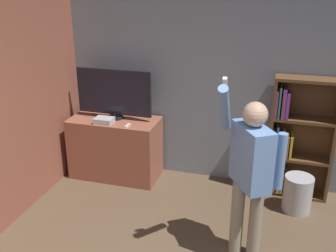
# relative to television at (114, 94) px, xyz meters

# --- Properties ---
(wall_back) EXTENTS (6.13, 0.09, 2.70)m
(wall_back) POSITION_rel_television_xyz_m (1.37, 0.33, 0.16)
(wall_back) COLOR gray
(wall_back) RESTS_ON ground_plane
(wall_side_brick) EXTENTS (0.06, 4.61, 2.70)m
(wall_side_brick) POSITION_rel_television_xyz_m (-0.73, -1.21, 0.16)
(wall_side_brick) COLOR #93513D
(wall_side_brick) RESTS_ON ground_plane
(tv_ledge) EXTENTS (1.20, 0.59, 0.84)m
(tv_ledge) POSITION_rel_television_xyz_m (-0.00, -0.04, -0.77)
(tv_ledge) COLOR #93513D
(tv_ledge) RESTS_ON ground_plane
(television) EXTENTS (1.03, 0.22, 0.67)m
(television) POSITION_rel_television_xyz_m (0.00, 0.00, 0.00)
(television) COLOR black
(television) RESTS_ON tv_ledge
(game_console) EXTENTS (0.24, 0.18, 0.08)m
(game_console) POSITION_rel_television_xyz_m (-0.06, -0.22, -0.31)
(game_console) COLOR silver
(game_console) RESTS_ON tv_ledge
(remote_loose) EXTENTS (0.04, 0.14, 0.02)m
(remote_loose) POSITION_rel_television_xyz_m (0.28, -0.24, -0.34)
(remote_loose) COLOR white
(remote_loose) RESTS_ON tv_ledge
(bookshelf) EXTENTS (0.77, 0.28, 1.54)m
(bookshelf) POSITION_rel_television_xyz_m (2.34, 0.15, -0.46)
(bookshelf) COLOR brown
(bookshelf) RESTS_ON ground_plane
(person) EXTENTS (0.61, 0.56, 1.88)m
(person) POSITION_rel_television_xyz_m (1.91, -1.23, -0.20)
(person) COLOR gray
(person) RESTS_ON ground_plane
(waste_bin) EXTENTS (0.34, 0.34, 0.45)m
(waste_bin) POSITION_rel_television_xyz_m (2.44, -0.25, -0.97)
(waste_bin) COLOR #B7B7BC
(waste_bin) RESTS_ON ground_plane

